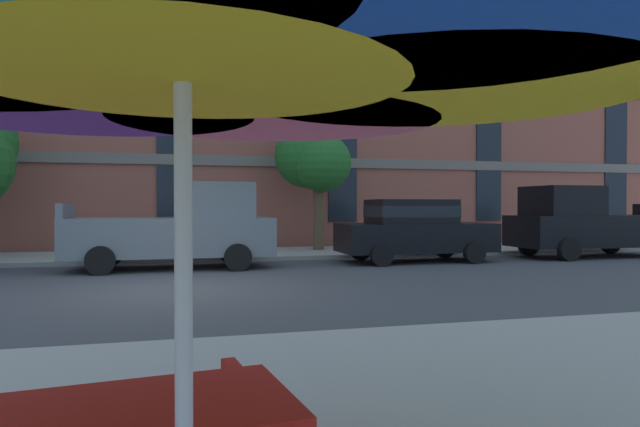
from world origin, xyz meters
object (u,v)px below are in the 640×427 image
Objects in this scene: sedan_black at (414,229)px; patio_umbrella at (183,11)px; pickup_black at (585,224)px; street_tree_middle at (313,159)px; pickup_gray at (181,228)px.

patio_umbrella is (-6.55, -12.70, 1.31)m from sedan_black.
street_tree_middle is (-7.85, 3.56, 2.14)m from pickup_black.
pickup_gray is at bearing 89.52° from patio_umbrella.
pickup_black is at bearing 0.00° from sedan_black.
pickup_gray is at bearing 180.00° from sedan_black.
pickup_gray is 1.15× the size of street_tree_middle.
street_tree_middle is 16.88m from patio_umbrella.
pickup_gray is 12.21m from pickup_black.
patio_umbrella is (-12.32, -12.70, 1.23)m from pickup_black.
street_tree_middle is 1.31× the size of patio_umbrella.
street_tree_middle reaches higher than sedan_black.
pickup_gray is 1.51× the size of patio_umbrella.
sedan_black is at bearing 62.71° from patio_umbrella.
street_tree_middle is (4.36, 3.56, 2.14)m from pickup_gray.
pickup_black is (12.21, 0.00, 0.00)m from pickup_gray.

